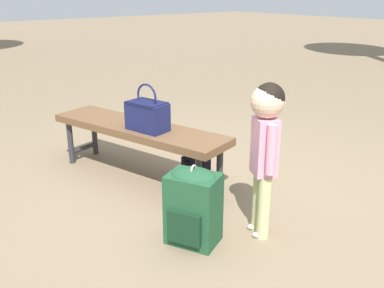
{
  "coord_description": "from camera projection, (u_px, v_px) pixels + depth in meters",
  "views": [
    {
      "loc": [
        2.16,
        -1.94,
        1.49
      ],
      "look_at": [
        -0.06,
        -0.13,
        0.45
      ],
      "focal_mm": 40.23,
      "sensor_mm": 36.0,
      "label": 1
    }
  ],
  "objects": [
    {
      "name": "ground_plane",
      "position": [
        210.0,
        198.0,
        3.24
      ],
      "size": [
        40.0,
        40.0,
        0.0
      ],
      "primitive_type": "plane",
      "color": "#7F6B51",
      "rests_on": "ground"
    },
    {
      "name": "park_bench",
      "position": [
        138.0,
        132.0,
        3.49
      ],
      "size": [
        1.65,
        0.79,
        0.45
      ],
      "color": "brown",
      "rests_on": "ground"
    },
    {
      "name": "handbag",
      "position": [
        147.0,
        114.0,
        3.31
      ],
      "size": [
        0.35,
        0.25,
        0.37
      ],
      "color": "#191E4C",
      "rests_on": "park_bench"
    },
    {
      "name": "child_standing",
      "position": [
        266.0,
        137.0,
        2.56
      ],
      "size": [
        0.24,
        0.2,
        0.98
      ],
      "color": "#CCCC8C",
      "rests_on": "ground"
    },
    {
      "name": "backpack_large",
      "position": [
        193.0,
        204.0,
        2.61
      ],
      "size": [
        0.37,
        0.34,
        0.52
      ],
      "color": "#1E4C2D",
      "rests_on": "ground"
    },
    {
      "name": "backpack_small",
      "position": [
        196.0,
        170.0,
        3.33
      ],
      "size": [
        0.23,
        0.22,
        0.32
      ],
      "color": "black",
      "rests_on": "ground"
    }
  ]
}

